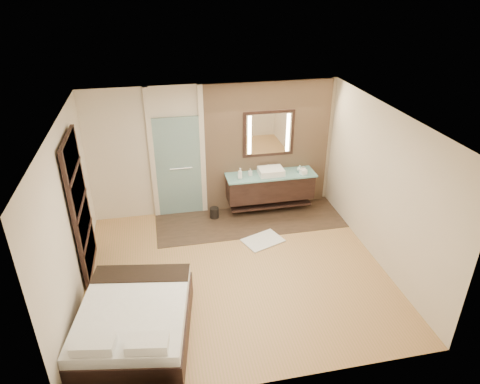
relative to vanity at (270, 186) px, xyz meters
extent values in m
plane|color=#AA8647|center=(-1.10, -1.92, -0.58)|extent=(5.00, 5.00, 0.00)
cube|color=#31251B|center=(-0.50, -0.32, -0.57)|extent=(3.80, 1.30, 0.01)
cube|color=tan|center=(0.00, 0.29, 0.77)|extent=(2.60, 0.08, 2.70)
cube|color=black|center=(0.00, 0.00, -0.01)|extent=(1.80, 0.50, 0.50)
cube|color=black|center=(0.00, 0.00, -0.40)|extent=(1.71, 0.45, 0.04)
cube|color=#8BD5D2|center=(0.00, -0.02, 0.27)|extent=(1.85, 0.55, 0.03)
cube|color=white|center=(0.00, -0.02, 0.35)|extent=(0.50, 0.38, 0.13)
cylinder|color=silver|center=(0.00, 0.17, 0.37)|extent=(0.03, 0.03, 0.18)
cylinder|color=silver|center=(0.00, 0.13, 0.45)|extent=(0.02, 0.10, 0.02)
cube|color=black|center=(0.00, 0.24, 1.07)|extent=(1.06, 0.03, 0.96)
cube|color=white|center=(0.00, 0.23, 1.07)|extent=(0.94, 0.01, 0.84)
cube|color=beige|center=(-0.40, 0.22, 1.07)|extent=(0.07, 0.01, 0.80)
cube|color=beige|center=(0.40, 0.22, 1.07)|extent=(0.07, 0.01, 0.80)
cube|color=silver|center=(-1.85, 0.28, 0.47)|extent=(0.90, 0.05, 2.10)
cylinder|color=silver|center=(-1.80, 0.23, 0.47)|extent=(0.45, 0.03, 0.03)
cube|color=beige|center=(-2.35, 0.29, 0.77)|extent=(0.10, 0.08, 2.70)
cube|color=beige|center=(-1.35, 0.29, 0.77)|extent=(0.10, 0.08, 2.70)
cube|color=black|center=(-3.53, -1.32, 0.62)|extent=(0.06, 1.20, 2.40)
cube|color=beige|center=(-3.51, -1.32, -0.21)|extent=(0.02, 1.06, 0.52)
cube|color=beige|center=(-3.51, -1.32, 0.38)|extent=(0.02, 1.06, 0.52)
cube|color=beige|center=(-3.51, -1.32, 0.96)|extent=(0.02, 1.06, 0.52)
cube|color=beige|center=(-3.51, -1.32, 1.55)|extent=(0.02, 1.06, 0.52)
cube|color=black|center=(-2.75, -3.07, -0.38)|extent=(1.74, 2.04, 0.40)
cube|color=white|center=(-2.75, -3.07, -0.10)|extent=(1.69, 1.99, 0.16)
cube|color=black|center=(-2.64, -2.39, -0.02)|extent=(1.46, 0.64, 0.04)
cube|color=white|center=(-3.19, -3.73, 0.06)|extent=(0.54, 0.35, 0.13)
cube|color=white|center=(-2.56, -3.84, 0.06)|extent=(0.54, 0.35, 0.13)
cube|color=white|center=(-0.43, -1.11, -0.56)|extent=(0.85, 0.73, 0.02)
cylinder|color=black|center=(-1.20, -0.07, -0.46)|extent=(0.21, 0.21, 0.23)
cube|color=white|center=(0.66, -0.14, 0.33)|extent=(0.15, 0.15, 0.10)
imported|color=white|center=(-0.66, -0.09, 0.40)|extent=(0.12, 0.12, 0.23)
imported|color=#B2B2B2|center=(-0.43, 0.00, 0.36)|extent=(0.08, 0.08, 0.15)
imported|color=silver|center=(0.62, -0.01, 0.36)|extent=(0.13, 0.13, 0.14)
imported|color=silver|center=(0.68, -0.02, 0.33)|extent=(0.15, 0.15, 0.09)
camera|label=1|loc=(-2.22, -7.67, 4.00)|focal=32.00mm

